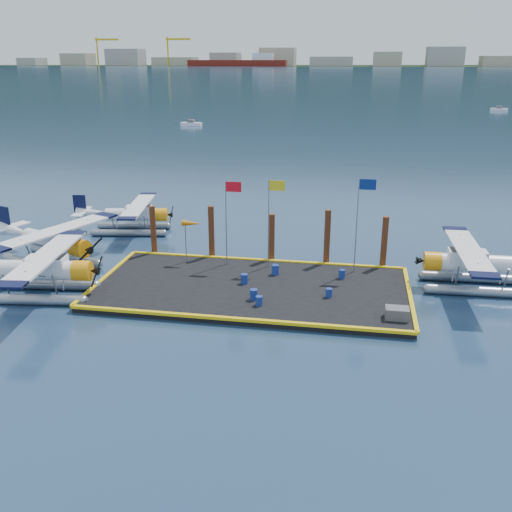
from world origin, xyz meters
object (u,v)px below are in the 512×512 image
Objects in this scene: drum_5 at (275,270)px; piling_3 at (327,239)px; windsock at (191,224)px; flagpole_yellow at (271,210)px; drum_4 at (342,274)px; seaplane_c at (135,216)px; drum_2 at (329,293)px; flagpole_red at (229,210)px; seaplane_a at (41,273)px; crate at (397,313)px; piling_2 at (272,240)px; piling_0 at (153,232)px; flagpole_blue at (360,212)px; seaplane_d at (473,266)px; piling_1 at (211,234)px; drum_1 at (259,301)px; drum_3 at (254,294)px; piling_4 at (384,244)px; seaplane_b at (54,245)px; drum_0 at (244,279)px.

piling_3 is at bearing 43.03° from drum_5.
flagpole_yellow is at bearing 0.00° from windsock.
flagpole_yellow is (-5.01, 1.38, 3.81)m from drum_4.
seaplane_c is 21.19m from drum_2.
piling_3 is at bearing 13.25° from flagpole_red.
seaplane_a is at bearing -11.31° from seaplane_c.
crate is 12.24m from piling_2.
seaplane_c is 2.34× the size of piling_0.
seaplane_c is 15.48× the size of drum_4.
seaplane_a is 2.47× the size of piling_3.
flagpole_blue is (1.67, 4.72, 4.00)m from drum_2.
seaplane_d is 3.30× the size of windsock.
seaplane_a is 1.71× the size of flagpole_yellow.
piling_1 reaches higher than drum_2.
seaplane_d is at bearing 3.99° from drum_4.
drum_1 is 0.14× the size of piling_1.
seaplane_d is at bearing -6.12° from flagpole_blue.
piling_4 reaches higher than drum_3.
flagpole_red reaches higher than drum_3.
flagpole_blue is at bearing 43.70° from drum_3.
flagpole_blue is 1.55× the size of piling_1.
piling_1 is (10.93, 3.12, 0.45)m from seaplane_b.
seaplane_c is 16.62× the size of drum_2.
seaplane_b is 17.31× the size of drum_4.
piling_2 is at bearing 134.22° from crate.
seaplane_a reaches higher than seaplane_d.
seaplane_c is 1.56× the size of flagpole_red.
flagpole_blue is at bearing -36.07° from piling_3.
flagpole_red is 1.43× the size of piling_1.
seaplane_b is 20.66m from drum_4.
windsock reaches higher than crate.
piling_4 is at bearing 0.00° from piling_0.
drum_2 is at bearing 148.72° from crate.
flagpole_red is 0.97× the size of flagpole_yellow.
seaplane_a is 12.94m from flagpole_red.
flagpole_blue reaches higher than piling_0.
piling_4 is (7.98, 7.50, 1.27)m from drum_3.
flagpole_yellow reaches higher than piling_0.
seaplane_b reaches higher than windsock.
drum_1 is at bearing 176.88° from crate.
windsock is at bearing -170.47° from piling_3.
piling_4 is (1.80, 1.60, -2.69)m from flagpole_blue.
drum_4 is 4.33m from flagpole_blue.
piling_0 reaches higher than drum_1.
drum_4 is at bearing 18.02° from drum_0.
seaplane_d is 8.47m from drum_4.
flagpole_blue is (8.99, -0.00, 0.29)m from flagpole_red.
piling_2 is 0.95× the size of piling_4.
piling_4 is at bearing 61.24° from drum_2.
piling_2 is at bearing 97.21° from flagpole_yellow.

